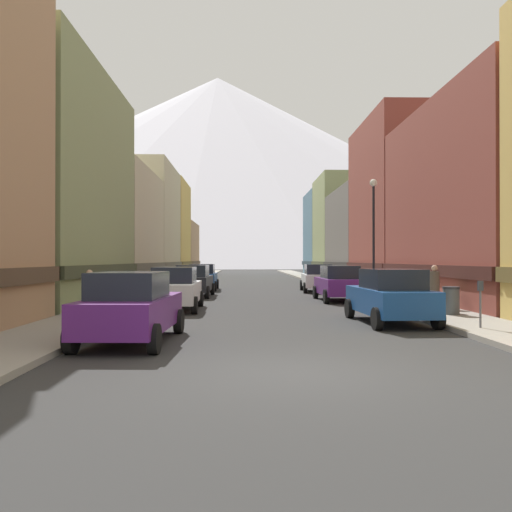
{
  "coord_description": "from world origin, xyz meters",
  "views": [
    {
      "loc": [
        -0.97,
        -9.7,
        2.09
      ],
      "look_at": [
        0.12,
        38.07,
        2.4
      ],
      "focal_mm": 36.93,
      "sensor_mm": 36.0,
      "label": 1
    }
  ],
  "objects_px": {
    "car_left_0": "(131,307)",
    "car_right_1": "(339,283)",
    "parking_meter_near": "(480,297)",
    "pedestrian_0": "(89,295)",
    "car_left_3": "(202,277)",
    "streetlamp_right": "(374,221)",
    "car_left_2": "(193,281)",
    "potted_plant_1": "(134,286)",
    "trash_bin_right": "(451,300)",
    "pedestrian_1": "(435,289)",
    "car_right_2": "(318,278)",
    "car_right_0": "(390,296)",
    "potted_plant_2": "(450,298)",
    "car_left_1": "(175,288)",
    "potted_plant_0": "(121,290)"
  },
  "relations": [
    {
      "from": "car_right_2",
      "to": "pedestrian_0",
      "type": "bearing_deg",
      "value": -122.47
    },
    {
      "from": "car_left_0",
      "to": "car_right_0",
      "type": "xyz_separation_m",
      "value": [
        7.61,
        3.81,
        0.0
      ]
    },
    {
      "from": "car_left_1",
      "to": "pedestrian_0",
      "type": "xyz_separation_m",
      "value": [
        -2.45,
        -3.62,
        -0.02
      ]
    },
    {
      "from": "car_right_2",
      "to": "potted_plant_0",
      "type": "relative_size",
      "value": 5.24
    },
    {
      "from": "car_right_1",
      "to": "parking_meter_near",
      "type": "xyz_separation_m",
      "value": [
        1.95,
        -11.51,
        0.11
      ]
    },
    {
      "from": "car_left_2",
      "to": "potted_plant_1",
      "type": "bearing_deg",
      "value": -171.23
    },
    {
      "from": "car_left_3",
      "to": "trash_bin_right",
      "type": "distance_m",
      "value": 20.16
    },
    {
      "from": "car_left_0",
      "to": "pedestrian_0",
      "type": "relative_size",
      "value": 2.81
    },
    {
      "from": "car_left_3",
      "to": "streetlamp_right",
      "type": "height_order",
      "value": "streetlamp_right"
    },
    {
      "from": "car_left_3",
      "to": "streetlamp_right",
      "type": "relative_size",
      "value": 0.75
    },
    {
      "from": "trash_bin_right",
      "to": "potted_plant_2",
      "type": "bearing_deg",
      "value": 69.44
    },
    {
      "from": "car_right_0",
      "to": "potted_plant_2",
      "type": "distance_m",
      "value": 4.46
    },
    {
      "from": "car_right_0",
      "to": "pedestrian_0",
      "type": "distance_m",
      "value": 10.11
    },
    {
      "from": "car_right_0",
      "to": "potted_plant_1",
      "type": "xyz_separation_m",
      "value": [
        -10.8,
        11.98,
        -0.26
      ]
    },
    {
      "from": "car_left_3",
      "to": "car_left_0",
      "type": "bearing_deg",
      "value": -90.01
    },
    {
      "from": "pedestrian_1",
      "to": "streetlamp_right",
      "type": "bearing_deg",
      "value": 98.95
    },
    {
      "from": "car_left_2",
      "to": "car_right_0",
      "type": "xyz_separation_m",
      "value": [
        7.6,
        -12.47,
        0.0
      ]
    },
    {
      "from": "car_left_2",
      "to": "potted_plant_2",
      "type": "relative_size",
      "value": 4.98
    },
    {
      "from": "car_left_0",
      "to": "potted_plant_2",
      "type": "xyz_separation_m",
      "value": [
        10.8,
        6.9,
        -0.29
      ]
    },
    {
      "from": "car_left_2",
      "to": "trash_bin_right",
      "type": "relative_size",
      "value": 4.54
    },
    {
      "from": "trash_bin_right",
      "to": "potted_plant_2",
      "type": "distance_m",
      "value": 1.85
    },
    {
      "from": "parking_meter_near",
      "to": "pedestrian_0",
      "type": "xyz_separation_m",
      "value": [
        -12.0,
        3.29,
        -0.13
      ]
    },
    {
      "from": "potted_plant_0",
      "to": "streetlamp_right",
      "type": "bearing_deg",
      "value": -2.2
    },
    {
      "from": "car_right_1",
      "to": "pedestrian_0",
      "type": "relative_size",
      "value": 2.79
    },
    {
      "from": "potted_plant_2",
      "to": "pedestrian_0",
      "type": "distance_m",
      "value": 13.41
    },
    {
      "from": "car_right_2",
      "to": "pedestrian_1",
      "type": "xyz_separation_m",
      "value": [
        2.45,
        -14.12,
        0.05
      ]
    },
    {
      "from": "parking_meter_near",
      "to": "car_right_2",
      "type": "bearing_deg",
      "value": 95.84
    },
    {
      "from": "car_left_3",
      "to": "streetlamp_right",
      "type": "distance_m",
      "value": 14.17
    },
    {
      "from": "car_left_0",
      "to": "potted_plant_0",
      "type": "height_order",
      "value": "car_left_0"
    },
    {
      "from": "car_right_1",
      "to": "potted_plant_0",
      "type": "height_order",
      "value": "car_right_1"
    },
    {
      "from": "car_right_0",
      "to": "car_left_3",
      "type": "bearing_deg",
      "value": 112.03
    },
    {
      "from": "car_right_2",
      "to": "pedestrian_1",
      "type": "height_order",
      "value": "pedestrian_1"
    },
    {
      "from": "car_right_0",
      "to": "potted_plant_0",
      "type": "distance_m",
      "value": 14.0
    },
    {
      "from": "car_left_1",
      "to": "parking_meter_near",
      "type": "bearing_deg",
      "value": -35.89
    },
    {
      "from": "pedestrian_0",
      "to": "car_left_3",
      "type": "bearing_deg",
      "value": 82.14
    },
    {
      "from": "potted_plant_1",
      "to": "potted_plant_2",
      "type": "distance_m",
      "value": 16.58
    },
    {
      "from": "car_left_0",
      "to": "pedestrian_1",
      "type": "distance_m",
      "value": 11.98
    },
    {
      "from": "car_right_1",
      "to": "car_right_2",
      "type": "relative_size",
      "value": 0.99
    },
    {
      "from": "car_left_1",
      "to": "car_left_2",
      "type": "height_order",
      "value": "same"
    },
    {
      "from": "potted_plant_0",
      "to": "pedestrian_0",
      "type": "distance_m",
      "value": 7.9
    },
    {
      "from": "car_left_2",
      "to": "trash_bin_right",
      "type": "distance_m",
      "value": 15.05
    },
    {
      "from": "car_left_0",
      "to": "car_right_1",
      "type": "distance_m",
      "value": 15.11
    },
    {
      "from": "car_right_1",
      "to": "potted_plant_2",
      "type": "xyz_separation_m",
      "value": [
        3.2,
        -6.16,
        -0.29
      ]
    },
    {
      "from": "car_left_0",
      "to": "pedestrian_1",
      "type": "bearing_deg",
      "value": 32.93
    },
    {
      "from": "potted_plant_1",
      "to": "streetlamp_right",
      "type": "relative_size",
      "value": 0.16
    },
    {
      "from": "parking_meter_near",
      "to": "potted_plant_1",
      "type": "xyz_separation_m",
      "value": [
        -12.75,
        14.23,
        -0.37
      ]
    },
    {
      "from": "car_left_2",
      "to": "pedestrian_0",
      "type": "height_order",
      "value": "car_left_2"
    },
    {
      "from": "potted_plant_1",
      "to": "parking_meter_near",
      "type": "bearing_deg",
      "value": -48.14
    },
    {
      "from": "car_left_0",
      "to": "potted_plant_0",
      "type": "bearing_deg",
      "value": 104.13
    },
    {
      "from": "car_left_3",
      "to": "parking_meter_near",
      "type": "xyz_separation_m",
      "value": [
        9.55,
        -21.04,
        0.11
      ]
    }
  ]
}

